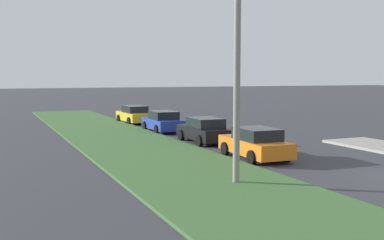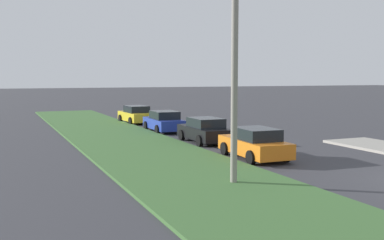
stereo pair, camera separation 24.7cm
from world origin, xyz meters
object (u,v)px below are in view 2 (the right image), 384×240
(parked_car_blue, at_px, (164,122))
(parked_car_yellow, at_px, (136,115))
(streetlight, at_px, (245,62))
(parked_car_black, at_px, (205,130))
(parked_car_orange, at_px, (255,144))

(parked_car_blue, bearing_deg, parked_car_yellow, 2.32)
(streetlight, bearing_deg, parked_car_blue, -10.02)
(parked_car_black, bearing_deg, parked_car_orange, 179.92)
(parked_car_orange, distance_m, parked_car_yellow, 18.18)
(parked_car_orange, xyz_separation_m, parked_car_black, (5.74, -0.07, 0.00))
(parked_car_orange, xyz_separation_m, parked_car_blue, (11.71, 0.31, 0.00))
(parked_car_black, distance_m, parked_car_blue, 5.98)
(parked_car_blue, bearing_deg, parked_car_orange, -177.31)
(parked_car_yellow, bearing_deg, streetlight, 170.30)
(parked_car_yellow, height_order, streetlight, streetlight)
(parked_car_orange, relative_size, parked_car_black, 1.01)
(parked_car_black, bearing_deg, parked_car_blue, 4.36)
(parked_car_black, height_order, parked_car_yellow, same)
(parked_car_black, height_order, streetlight, streetlight)
(parked_car_black, relative_size, parked_car_yellow, 0.99)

